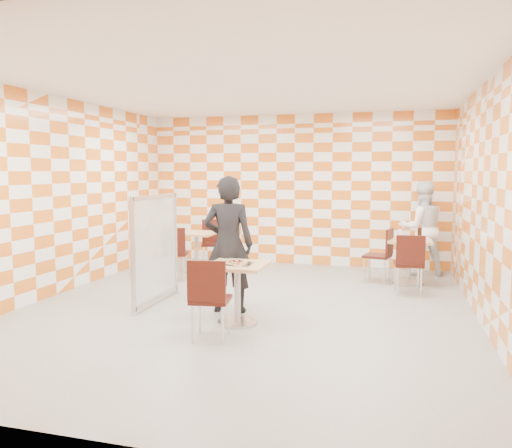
{
  "coord_description": "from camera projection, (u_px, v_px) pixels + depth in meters",
  "views": [
    {
      "loc": [
        1.9,
        -6.38,
        1.87
      ],
      "look_at": [
        0.1,
        0.2,
        1.15
      ],
      "focal_mm": 35.0,
      "sensor_mm": 36.0,
      "label": 1
    }
  ],
  "objects": [
    {
      "name": "soda_bottle",
      "position": [
        420.0,
        234.0,
        8.21
      ],
      "size": [
        0.07,
        0.07,
        0.23
      ],
      "color": "black",
      "rests_on": "second_table"
    },
    {
      "name": "chair_second_side",
      "position": [
        383.0,
        251.0,
        8.36
      ],
      "size": [
        0.51,
        0.5,
        0.92
      ],
      "color": "#38100B",
      "rests_on": "ground"
    },
    {
      "name": "chair_empty_far",
      "position": [
        213.0,
        239.0,
        9.85
      ],
      "size": [
        0.54,
        0.54,
        0.92
      ],
      "color": "#38100B",
      "rests_on": "ground"
    },
    {
      "name": "pizza_on_foil",
      "position": [
        237.0,
        262.0,
        6.06
      ],
      "size": [
        0.4,
        0.4,
        0.04
      ],
      "color": "silver",
      "rests_on": "main_table"
    },
    {
      "name": "partition",
      "position": [
        156.0,
        248.0,
        7.05
      ],
      "size": [
        0.08,
        1.38,
        1.55
      ],
      "color": "white",
      "rests_on": "ground"
    },
    {
      "name": "chair_main_front",
      "position": [
        209.0,
        293.0,
        5.44
      ],
      "size": [
        0.47,
        0.48,
        0.92
      ],
      "color": "#38100B",
      "rests_on": "ground"
    },
    {
      "name": "man_white",
      "position": [
        422.0,
        228.0,
        9.0
      ],
      "size": [
        0.96,
        0.83,
        1.7
      ],
      "primitive_type": "imported",
      "rotation": [
        0.0,
        0.0,
        3.39
      ],
      "color": "white",
      "rests_on": "ground"
    },
    {
      "name": "chair_second_front",
      "position": [
        409.0,
        259.0,
        7.54
      ],
      "size": [
        0.45,
        0.46,
        0.92
      ],
      "color": "#38100B",
      "rests_on": "ground"
    },
    {
      "name": "main_table",
      "position": [
        237.0,
        283.0,
        6.1
      ],
      "size": [
        0.7,
        0.7,
        0.75
      ],
      "color": "tan",
      "rests_on": "ground"
    },
    {
      "name": "room_shell",
      "position": [
        256.0,
        197.0,
        7.18
      ],
      "size": [
        7.0,
        7.0,
        7.0
      ],
      "color": "gray",
      "rests_on": "ground"
    },
    {
      "name": "empty_table",
      "position": [
        197.0,
        245.0,
        9.27
      ],
      "size": [
        0.7,
        0.7,
        0.75
      ],
      "color": "tan",
      "rests_on": "ground"
    },
    {
      "name": "chair_empty_near",
      "position": [
        174.0,
        249.0,
        8.54
      ],
      "size": [
        0.51,
        0.52,
        0.92
      ],
      "color": "#38100B",
      "rests_on": "ground"
    },
    {
      "name": "man_dark",
      "position": [
        228.0,
        244.0,
        6.61
      ],
      "size": [
        0.72,
        0.53,
        1.82
      ],
      "primitive_type": "imported",
      "rotation": [
        0.0,
        0.0,
        3.29
      ],
      "color": "black",
      "rests_on": "ground"
    },
    {
      "name": "sport_bottle",
      "position": [
        400.0,
        233.0,
        8.41
      ],
      "size": [
        0.06,
        0.06,
        0.2
      ],
      "color": "white",
      "rests_on": "second_table"
    },
    {
      "name": "second_table",
      "position": [
        409.0,
        254.0,
        8.27
      ],
      "size": [
        0.7,
        0.7,
        0.75
      ],
      "color": "tan",
      "rests_on": "ground"
    }
  ]
}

